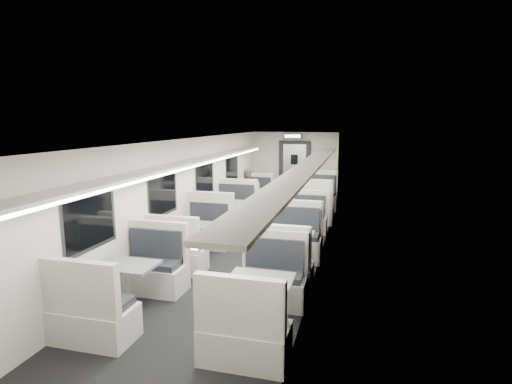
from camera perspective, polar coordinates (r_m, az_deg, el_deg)
The scene contains 19 objects.
room at distance 8.42m, azimuth -0.87°, elevation -0.68°, with size 3.24×12.24×2.64m.
booth_left_a at distance 12.33m, azimuth -0.80°, elevation -1.18°, with size 1.01×2.04×1.09m.
booth_left_b at distance 10.08m, azimuth -4.41°, elevation -3.52°, with size 1.12×2.28×1.22m.
booth_left_c at distance 8.31m, azimuth -8.83°, elevation -6.84°, with size 1.02×2.07×1.11m.
booth_left_d at distance 6.27m, azimuth -17.94°, elevation -12.86°, with size 1.05×2.13×1.14m.
booth_right_a at distance 11.95m, azimuth 8.48°, elevation -1.41°, with size 1.14×2.32×1.24m.
booth_right_b at distance 9.50m, azimuth 6.82°, elevation -4.76°, with size 0.97×1.96×1.05m.
booth_right_c at distance 7.42m, azimuth 4.53°, elevation -8.63°, with size 1.09×2.21×1.18m.
booth_right_d at distance 5.55m, azimuth 0.67°, elevation -15.49°, with size 1.03×2.10×1.12m.
passenger at distance 11.39m, azimuth -1.14°, elevation -0.30°, with size 0.53×0.34×1.44m, color black.
window_a at distance 12.04m, azimuth -3.42°, elevation 3.28°, with size 0.02×1.18×0.84m, color black.
window_b at distance 9.99m, azimuth -7.29°, elevation 1.81°, with size 0.02×1.18×0.84m, color black.
window_c at distance 8.01m, azimuth -13.11°, elevation -0.41°, with size 0.02×1.18×0.84m, color black.
window_d at distance 6.20m, azimuth -22.54°, elevation -3.98°, with size 0.02×1.18×0.84m, color black.
luggage_rack_left at distance 8.45m, azimuth -9.61°, elevation 4.13°, with size 0.46×10.40×0.09m.
luggage_rack_right at distance 7.78m, azimuth 7.42°, elevation 3.68°, with size 0.46×10.40×0.09m.
vestibule_door at distance 14.19m, azimuth 5.50°, elevation 3.02°, with size 1.10×0.13×2.10m.
exit_sign at distance 13.61m, azimuth 5.26°, elevation 7.96°, with size 0.62×0.12×0.16m.
wall_notice at distance 14.03m, azimuth 8.56°, elevation 4.76°, with size 0.32×0.02×0.40m, color white.
Camera 1 is at (2.19, -7.98, 2.77)m, focal length 28.00 mm.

